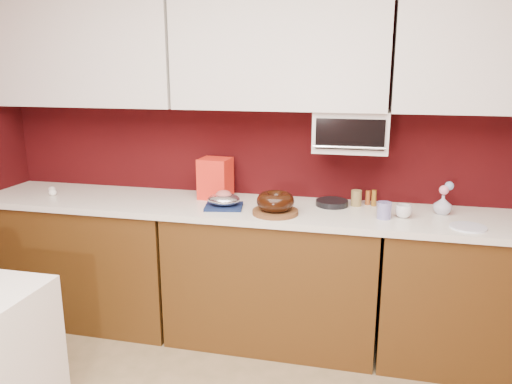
{
  "coord_description": "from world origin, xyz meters",
  "views": [
    {
      "loc": [
        0.58,
        -1.02,
        1.75
      ],
      "look_at": [
        -0.09,
        1.84,
        1.02
      ],
      "focal_mm": 35.0,
      "sensor_mm": 36.0,
      "label": 1
    }
  ],
  "objects_px": {
    "foil_ham_nest": "(224,199)",
    "pandoro_box": "(215,178)",
    "bundt_cake": "(275,201)",
    "flower_vase": "(443,203)",
    "toaster_oven": "(351,131)",
    "blue_jar": "(384,210)",
    "coffee_mug": "(404,210)"
  },
  "relations": [
    {
      "from": "foil_ham_nest",
      "to": "pandoro_box",
      "type": "distance_m",
      "value": 0.27
    },
    {
      "from": "pandoro_box",
      "to": "bundt_cake",
      "type": "bearing_deg",
      "value": -26.72
    },
    {
      "from": "pandoro_box",
      "to": "flower_vase",
      "type": "xyz_separation_m",
      "value": [
        1.44,
        -0.05,
        -0.07
      ]
    },
    {
      "from": "bundt_cake",
      "to": "flower_vase",
      "type": "distance_m",
      "value": 1.0
    },
    {
      "from": "toaster_oven",
      "to": "foil_ham_nest",
      "type": "distance_m",
      "value": 0.9
    },
    {
      "from": "blue_jar",
      "to": "pandoro_box",
      "type": "bearing_deg",
      "value": 168.29
    },
    {
      "from": "foil_ham_nest",
      "to": "blue_jar",
      "type": "distance_m",
      "value": 0.97
    },
    {
      "from": "bundt_cake",
      "to": "pandoro_box",
      "type": "xyz_separation_m",
      "value": [
        -0.47,
        0.29,
        0.05
      ]
    },
    {
      "from": "blue_jar",
      "to": "foil_ham_nest",
      "type": "bearing_deg",
      "value": 179.82
    },
    {
      "from": "bundt_cake",
      "to": "flower_vase",
      "type": "height_order",
      "value": "flower_vase"
    },
    {
      "from": "blue_jar",
      "to": "flower_vase",
      "type": "relative_size",
      "value": 0.75
    },
    {
      "from": "flower_vase",
      "to": "bundt_cake",
      "type": "bearing_deg",
      "value": -166.5
    },
    {
      "from": "toaster_oven",
      "to": "pandoro_box",
      "type": "bearing_deg",
      "value": -178.86
    },
    {
      "from": "toaster_oven",
      "to": "coffee_mug",
      "type": "distance_m",
      "value": 0.58
    },
    {
      "from": "toaster_oven",
      "to": "flower_vase",
      "type": "bearing_deg",
      "value": -7.05
    },
    {
      "from": "pandoro_box",
      "to": "blue_jar",
      "type": "height_order",
      "value": "pandoro_box"
    },
    {
      "from": "toaster_oven",
      "to": "flower_vase",
      "type": "distance_m",
      "value": 0.7
    },
    {
      "from": "toaster_oven",
      "to": "blue_jar",
      "type": "distance_m",
      "value": 0.54
    },
    {
      "from": "toaster_oven",
      "to": "pandoro_box",
      "type": "relative_size",
      "value": 1.67
    },
    {
      "from": "pandoro_box",
      "to": "coffee_mug",
      "type": "bearing_deg",
      "value": -3.86
    },
    {
      "from": "coffee_mug",
      "to": "blue_jar",
      "type": "distance_m",
      "value": 0.12
    },
    {
      "from": "toaster_oven",
      "to": "bundt_cake",
      "type": "distance_m",
      "value": 0.65
    },
    {
      "from": "pandoro_box",
      "to": "coffee_mug",
      "type": "height_order",
      "value": "pandoro_box"
    },
    {
      "from": "bundt_cake",
      "to": "pandoro_box",
      "type": "height_order",
      "value": "pandoro_box"
    },
    {
      "from": "toaster_oven",
      "to": "bundt_cake",
      "type": "xyz_separation_m",
      "value": [
        -0.41,
        -0.3,
        -0.39
      ]
    },
    {
      "from": "bundt_cake",
      "to": "coffee_mug",
      "type": "distance_m",
      "value": 0.75
    },
    {
      "from": "bundt_cake",
      "to": "flower_vase",
      "type": "bearing_deg",
      "value": 13.5
    },
    {
      "from": "bundt_cake",
      "to": "foil_ham_nest",
      "type": "bearing_deg",
      "value": 169.83
    },
    {
      "from": "pandoro_box",
      "to": "flower_vase",
      "type": "distance_m",
      "value": 1.44
    },
    {
      "from": "bundt_cake",
      "to": "coffee_mug",
      "type": "bearing_deg",
      "value": 7.75
    },
    {
      "from": "toaster_oven",
      "to": "flower_vase",
      "type": "xyz_separation_m",
      "value": [
        0.56,
        -0.07,
        -0.41
      ]
    },
    {
      "from": "foil_ham_nest",
      "to": "bundt_cake",
      "type": "bearing_deg",
      "value": -10.17
    }
  ]
}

